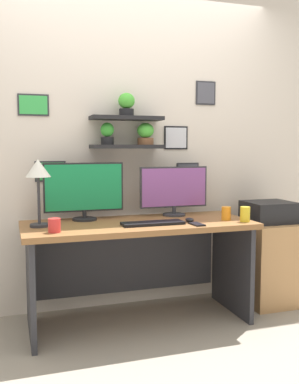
{
  "coord_description": "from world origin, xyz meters",
  "views": [
    {
      "loc": [
        -0.89,
        -3.0,
        1.29
      ],
      "look_at": [
        0.1,
        0.05,
        0.96
      ],
      "focal_mm": 40.85,
      "sensor_mm": 36.0,
      "label": 1
    }
  ],
  "objects_px": {
    "printer": "(269,212)",
    "computer_mouse": "(190,220)",
    "keyboard": "(153,223)",
    "monitor_right": "(174,190)",
    "drawer_cabinet": "(268,262)",
    "monitor_left": "(84,190)",
    "desk_lamp": "(38,174)",
    "coffee_mug": "(54,225)",
    "cell_phone": "(197,224)",
    "pen_cup": "(226,213)",
    "water_cup": "(245,214)",
    "desk": "(136,249)"
  },
  "relations": [
    {
      "from": "printer",
      "to": "computer_mouse",
      "type": "bearing_deg",
      "value": -166.57
    },
    {
      "from": "keyboard",
      "to": "printer",
      "type": "distance_m",
      "value": 1.11
    },
    {
      "from": "monitor_right",
      "to": "printer",
      "type": "distance_m",
      "value": 0.83
    },
    {
      "from": "keyboard",
      "to": "drawer_cabinet",
      "type": "relative_size",
      "value": 0.65
    },
    {
      "from": "monitor_left",
      "to": "desk_lamp",
      "type": "xyz_separation_m",
      "value": [
        -0.34,
        -0.18,
        0.13
      ]
    },
    {
      "from": "computer_mouse",
      "to": "coffee_mug",
      "type": "height_order",
      "value": "coffee_mug"
    },
    {
      "from": "monitor_right",
      "to": "keyboard",
      "type": "bearing_deg",
      "value": -130.14
    },
    {
      "from": "computer_mouse",
      "to": "desk_lamp",
      "type": "bearing_deg",
      "value": 172.83
    },
    {
      "from": "monitor_right",
      "to": "coffee_mug",
      "type": "height_order",
      "value": "monitor_right"
    },
    {
      "from": "cell_phone",
      "to": "drawer_cabinet",
      "type": "relative_size",
      "value": 0.21
    },
    {
      "from": "desk_lamp",
      "to": "printer",
      "type": "relative_size",
      "value": 1.21
    },
    {
      "from": "cell_phone",
      "to": "keyboard",
      "type": "bearing_deg",
      "value": 156.81
    },
    {
      "from": "computer_mouse",
      "to": "printer",
      "type": "relative_size",
      "value": 0.24
    },
    {
      "from": "pen_cup",
      "to": "water_cup",
      "type": "height_order",
      "value": "water_cup"
    },
    {
      "from": "printer",
      "to": "coffee_mug",
      "type": "bearing_deg",
      "value": -170.75
    },
    {
      "from": "computer_mouse",
      "to": "pen_cup",
      "type": "xyz_separation_m",
      "value": [
        0.29,
        -0.01,
        0.04
      ]
    },
    {
      "from": "cell_phone",
      "to": "monitor_right",
      "type": "bearing_deg",
      "value": 86.67
    },
    {
      "from": "printer",
      "to": "keyboard",
      "type": "bearing_deg",
      "value": -168.63
    },
    {
      "from": "cell_phone",
      "to": "drawer_cabinet",
      "type": "distance_m",
      "value": 0.95
    },
    {
      "from": "desk",
      "to": "drawer_cabinet",
      "type": "height_order",
      "value": "desk"
    },
    {
      "from": "desk",
      "to": "printer",
      "type": "height_order",
      "value": "printer"
    },
    {
      "from": "coffee_mug",
      "to": "keyboard",
      "type": "bearing_deg",
      "value": 5.86
    },
    {
      "from": "cell_phone",
      "to": "pen_cup",
      "type": "height_order",
      "value": "pen_cup"
    },
    {
      "from": "desk_lamp",
      "to": "coffee_mug",
      "type": "xyz_separation_m",
      "value": [
        0.08,
        -0.23,
        -0.31
      ]
    },
    {
      "from": "coffee_mug",
      "to": "pen_cup",
      "type": "relative_size",
      "value": 0.9
    },
    {
      "from": "coffee_mug",
      "to": "pen_cup",
      "type": "bearing_deg",
      "value": 4.14
    },
    {
      "from": "computer_mouse",
      "to": "drawer_cabinet",
      "type": "distance_m",
      "value": 0.92
    },
    {
      "from": "monitor_left",
      "to": "coffee_mug",
      "type": "relative_size",
      "value": 6.58
    },
    {
      "from": "keyboard",
      "to": "water_cup",
      "type": "relative_size",
      "value": 4.0
    },
    {
      "from": "monitor_left",
      "to": "computer_mouse",
      "type": "distance_m",
      "value": 0.81
    },
    {
      "from": "monitor_left",
      "to": "computer_mouse",
      "type": "xyz_separation_m",
      "value": [
        0.72,
        -0.32,
        -0.21
      ]
    },
    {
      "from": "drawer_cabinet",
      "to": "computer_mouse",
      "type": "bearing_deg",
      "value": -166.57
    },
    {
      "from": "keyboard",
      "to": "coffee_mug",
      "type": "relative_size",
      "value": 4.89
    },
    {
      "from": "drawer_cabinet",
      "to": "desk_lamp",
      "type": "bearing_deg",
      "value": -178.27
    },
    {
      "from": "coffee_mug",
      "to": "water_cup",
      "type": "bearing_deg",
      "value": -0.85
    },
    {
      "from": "desk",
      "to": "water_cup",
      "type": "xyz_separation_m",
      "value": [
        0.75,
        -0.27,
        0.26
      ]
    },
    {
      "from": "coffee_mug",
      "to": "desk",
      "type": "bearing_deg",
      "value": 22.22
    },
    {
      "from": "monitor_left",
      "to": "water_cup",
      "type": "bearing_deg",
      "value": -21.51
    },
    {
      "from": "desk",
      "to": "computer_mouse",
      "type": "distance_m",
      "value": 0.45
    },
    {
      "from": "cell_phone",
      "to": "printer",
      "type": "distance_m",
      "value": 0.86
    },
    {
      "from": "monitor_left",
      "to": "coffee_mug",
      "type": "xyz_separation_m",
      "value": [
        -0.26,
        -0.41,
        -0.18
      ]
    },
    {
      "from": "desk",
      "to": "coffee_mug",
      "type": "height_order",
      "value": "coffee_mug"
    },
    {
      "from": "cell_phone",
      "to": "pen_cup",
      "type": "relative_size",
      "value": 1.4
    },
    {
      "from": "computer_mouse",
      "to": "monitor_right",
      "type": "bearing_deg",
      "value": 90.5
    },
    {
      "from": "keyboard",
      "to": "computer_mouse",
      "type": "bearing_deg",
      "value": 5.67
    },
    {
      "from": "coffee_mug",
      "to": "printer",
      "type": "xyz_separation_m",
      "value": [
        1.77,
        0.29,
        -0.03
      ]
    },
    {
      "from": "water_cup",
      "to": "monitor_left",
      "type": "bearing_deg",
      "value": 158.49
    },
    {
      "from": "drawer_cabinet",
      "to": "coffee_mug",
      "type": "bearing_deg",
      "value": -170.75
    },
    {
      "from": "cell_phone",
      "to": "coffee_mug",
      "type": "height_order",
      "value": "coffee_mug"
    },
    {
      "from": "monitor_right",
      "to": "cell_phone",
      "type": "relative_size",
      "value": 3.99
    }
  ]
}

